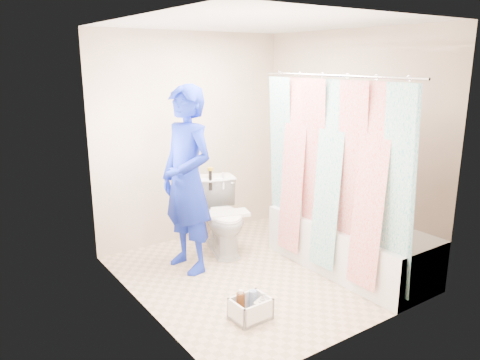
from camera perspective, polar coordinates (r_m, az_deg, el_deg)
floor at (r=4.80m, az=2.13°, el=-11.33°), size 2.60×2.60×0.00m
ceiling at (r=4.33m, az=2.44°, el=18.58°), size 2.40×2.60×0.02m
wall_back at (r=5.49m, az=-5.94°, el=5.07°), size 2.40×0.02×2.40m
wall_front at (r=3.49m, az=15.20°, el=-0.78°), size 2.40×0.02×2.40m
wall_left at (r=3.83m, az=-12.23°, el=0.72°), size 0.02×2.60×2.40m
wall_right at (r=5.21m, az=12.91°, el=4.29°), size 0.02×2.60×2.40m
bathtub at (r=4.94m, az=13.17°, el=-7.56°), size 0.70×1.75×0.50m
curtain_rod at (r=4.35m, az=11.46°, el=12.37°), size 0.02×1.90×0.02m
shower_curtain at (r=4.48m, az=10.87°, el=0.40°), size 0.06×1.75×1.80m
toilet at (r=5.20m, az=-2.09°, el=-4.45°), size 0.67×0.89×0.80m
tank_lid at (r=5.06m, az=-1.72°, el=-4.15°), size 0.54×0.35×0.04m
tank_internals at (r=5.28m, az=-3.21°, el=0.24°), size 0.19×0.09×0.26m
plumber at (r=4.65m, az=-6.48°, el=-0.03°), size 0.53×0.73×1.87m
cleaning_caddy at (r=4.02m, az=1.42°, el=-15.44°), size 0.31×0.25×0.23m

